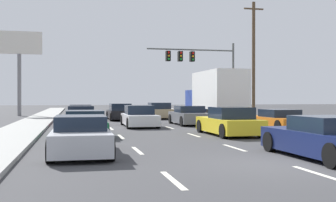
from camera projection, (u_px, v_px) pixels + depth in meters
The scene contains 19 objects.
ground_plane at pixel (139, 118), 35.16m from camera, with size 140.00×140.00×0.00m, color #3D3D3F.
sidewalk_right at pixel (252, 119), 32.09m from camera, with size 2.32×80.00×0.14m, color #9E9E99.
sidewalk_left at pixel (35, 122), 28.49m from camera, with size 2.32×80.00×0.14m, color #9E9E99.
lane_markings at pixel (147, 121), 31.35m from camera, with size 6.94×57.00×0.01m.
car_red at pixel (80, 113), 32.98m from camera, with size 2.05×4.45×1.21m.
car_maroon at pixel (81, 116), 26.77m from camera, with size 1.96×4.50×1.23m.
car_green at pixel (85, 124), 18.77m from camera, with size 1.95×4.57×1.17m.
car_silver at pixel (81, 136), 12.67m from camera, with size 1.84×4.47×1.19m.
car_black at pixel (120, 112), 32.43m from camera, with size 1.86×4.49×1.30m.
car_white at pixel (139, 117), 24.87m from camera, with size 1.95×4.61×1.29m.
car_tan at pixel (159, 111), 34.58m from camera, with size 2.01×4.03×1.35m.
car_gray at pixel (189, 116), 26.65m from camera, with size 1.91×4.17×1.23m.
car_yellow at pixel (229, 123), 19.20m from camera, with size 1.99×4.36×1.31m.
car_navy at pixel (325, 139), 11.78m from camera, with size 1.91×4.41×1.22m.
box_truck at pixel (215, 93), 31.20m from camera, with size 2.63×8.15×3.71m.
car_orange at pixel (278, 121), 22.17m from camera, with size 1.94×4.49×1.13m.
traffic_signal_mast at pixel (195, 61), 39.26m from camera, with size 8.66×0.69×7.08m.
utility_pole_mid at pixel (254, 58), 35.94m from camera, with size 1.80×0.28×10.13m.
roadside_billboard at pixel (19, 55), 39.73m from camera, with size 4.26×0.36×8.19m.
Camera 1 is at (-5.41, -9.82, 1.73)m, focal length 44.01 mm.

